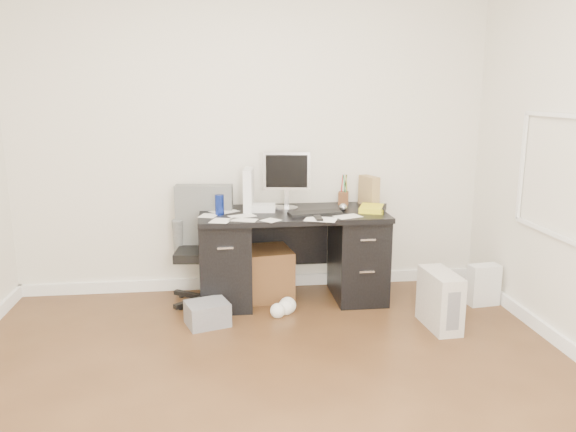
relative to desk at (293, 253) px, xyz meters
name	(u,v)px	position (x,y,z in m)	size (l,w,h in m)	color
ground	(276,410)	(-0.30, -1.65, -0.40)	(4.00, 4.00, 0.00)	#452B16
room_shell	(281,102)	(-0.27, -1.62, 1.26)	(4.02, 4.02, 2.71)	silver
desk	(293,253)	(0.00, 0.00, 0.00)	(1.50, 0.70, 0.75)	black
loose_papers	(269,214)	(-0.20, -0.05, 0.35)	(1.10, 0.60, 0.00)	white
lcd_monitor	(287,180)	(-0.04, 0.10, 0.59)	(0.38, 0.22, 0.48)	#B1B1B6
keyboard	(315,213)	(0.16, -0.13, 0.36)	(0.42, 0.14, 0.02)	black
computer_mouse	(343,207)	(0.41, -0.03, 0.38)	(0.06, 0.06, 0.06)	#B1B1B6
travel_mug	(220,205)	(-0.59, -0.04, 0.43)	(0.07, 0.07, 0.16)	navy
white_binder	(249,190)	(-0.35, 0.11, 0.52)	(0.14, 0.30, 0.34)	silver
magazine_file	(369,191)	(0.68, 0.19, 0.47)	(0.11, 0.21, 0.25)	#967248
pen_cup	(344,190)	(0.47, 0.25, 0.48)	(0.11, 0.11, 0.26)	#562D18
yellow_book	(373,209)	(0.65, -0.06, 0.37)	(0.19, 0.25, 0.04)	yellow
paper_remote	(321,218)	(0.18, -0.30, 0.36)	(0.24, 0.19, 0.02)	white
office_chair	(203,246)	(-0.73, 0.03, 0.08)	(0.54, 0.54, 0.95)	#4F514F
pc_tower	(440,300)	(1.00, -0.69, -0.19)	(0.19, 0.42, 0.42)	#BBB4A9
shopping_bag	(483,285)	(1.53, -0.30, -0.23)	(0.25, 0.18, 0.34)	silver
wicker_basket	(265,273)	(-0.22, 0.09, -0.19)	(0.42, 0.42, 0.42)	#4C3017
desk_printer	(207,313)	(-0.70, -0.45, -0.31)	(0.30, 0.25, 0.18)	slate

